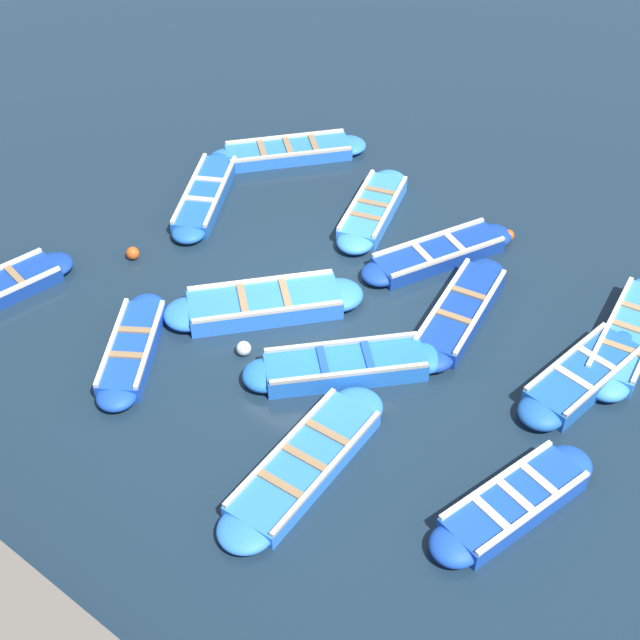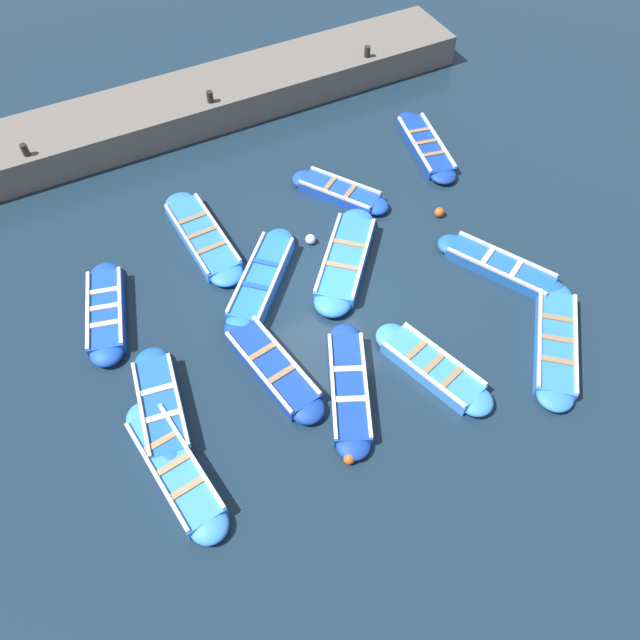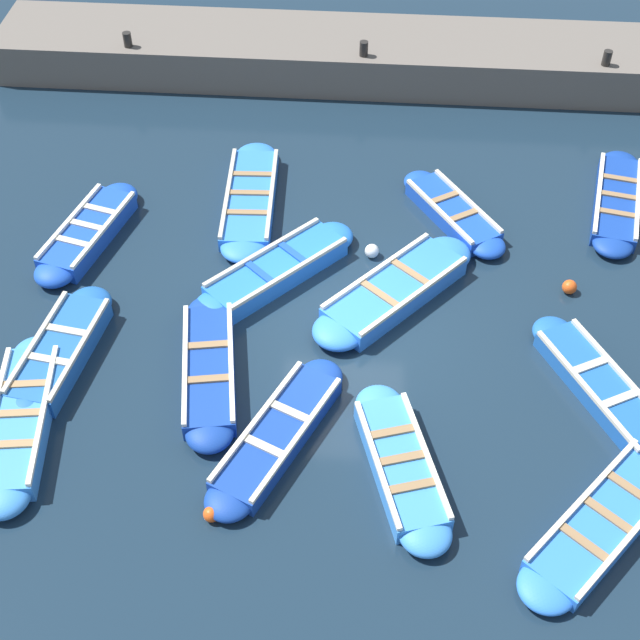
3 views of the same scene
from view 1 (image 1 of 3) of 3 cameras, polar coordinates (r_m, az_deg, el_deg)
The scene contains 16 objects.
ground_plane at distance 17.33m, azimuth 0.17°, elevation 0.50°, with size 120.00×120.00×0.00m, color #162838.
boat_broadside at distance 14.56m, azimuth -0.97°, elevation -9.21°, with size 4.00×1.12×0.36m.
boat_drifting at distance 18.65m, azimuth 7.57°, elevation 4.22°, with size 3.55×2.19×0.37m.
boat_outer_left at distance 16.71m, azimuth -11.93°, elevation -1.82°, with size 2.97×2.29×0.38m.
boat_outer_right at distance 17.29m, azimuth 8.99°, elevation 0.52°, with size 3.62×1.37×0.40m.
boat_centre at distance 14.37m, azimuth 12.29°, elevation -11.39°, with size 3.37×1.62×0.42m.
boat_alongside at distance 17.55m, azimuth 19.19°, elevation -0.95°, with size 3.77×1.30×0.42m.
boat_far_corner at distance 20.39m, azimuth -7.34°, elevation 7.94°, with size 3.50×2.35×0.37m.
boat_inner_gap at distance 17.26m, azimuth -3.57°, elevation 1.03°, with size 3.56×3.28×0.44m.
boat_tucked at distance 16.00m, azimuth 1.62°, elevation -2.96°, with size 3.26×3.13×0.43m.
boat_stern_in at distance 19.76m, azimuth 3.40°, elevation 7.05°, with size 3.35×1.74×0.40m.
boat_bow_out at distance 21.79m, azimuth -2.05°, elevation 10.70°, with size 3.46×3.12×0.36m.
boat_end_of_row at distance 16.49m, azimuth 16.51°, elevation -3.46°, with size 3.40×1.32×0.44m.
buoy_orange_near at distance 19.47m, azimuth 11.97°, elevation 5.32°, with size 0.25×0.25×0.25m, color #E05119.
buoy_yellow_far at distance 18.95m, azimuth -11.90°, elevation 4.21°, with size 0.27×0.27×0.27m, color #E05119.
buoy_white_drifting at distance 16.45m, azimuth -4.90°, elevation -1.82°, with size 0.28×0.28×0.28m, color silver.
Camera 1 is at (10.26, 7.87, 11.54)m, focal length 50.00 mm.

